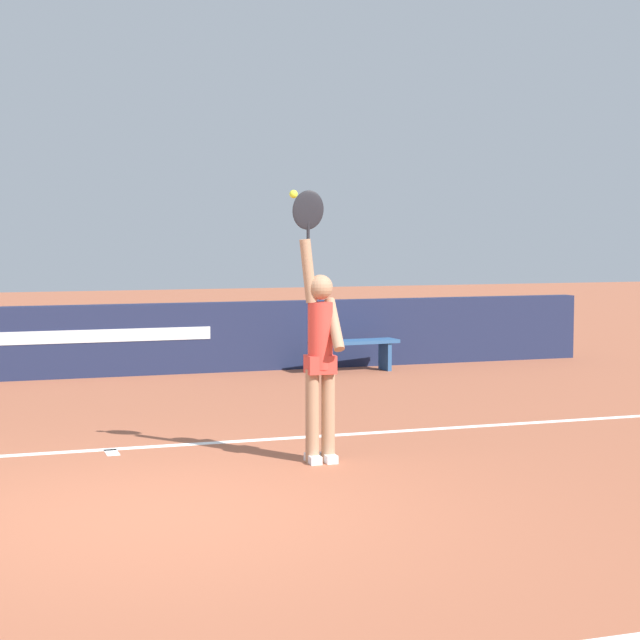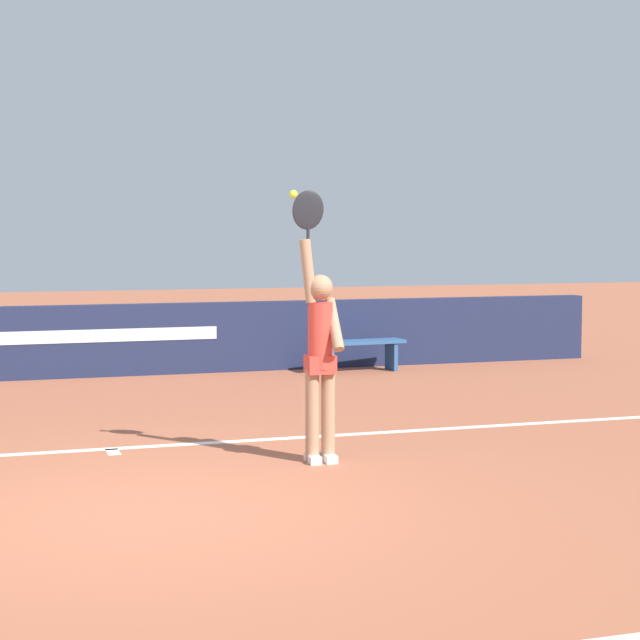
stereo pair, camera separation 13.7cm
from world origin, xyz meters
The scene contains 6 objects.
ground_plane centered at (0.00, 0.00, 0.00)m, with size 60.00×60.00×0.00m, color #A0563A.
court_lines centered at (0.00, -0.37, 0.00)m, with size 12.11×5.69×0.00m.
back_wall centered at (0.00, 7.61, 0.50)m, with size 16.12×0.28×1.00m.
tennis_player centered at (1.68, 1.26, 0.98)m, with size 0.43×0.36×2.40m.
tennis_ball centered at (1.45, 1.28, 2.34)m, with size 0.07×0.07×0.07m.
courtside_bench_far centered at (4.11, 6.96, 0.34)m, with size 1.34×0.46×0.46m.
Camera 2 is at (-1.17, -7.70, 2.02)m, focal length 60.91 mm.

